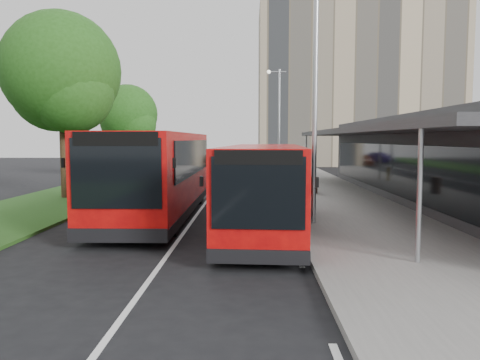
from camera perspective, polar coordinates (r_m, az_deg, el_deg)
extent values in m
plane|color=black|center=(13.99, -7.43, -7.16)|extent=(120.00, 120.00, 0.00)
cube|color=slate|center=(33.85, 7.98, 0.10)|extent=(5.00, 80.00, 0.15)
cube|color=#264F19|center=(34.85, -13.77, 0.10)|extent=(5.00, 80.00, 0.10)
cube|color=silver|center=(28.74, -2.84, -0.86)|extent=(0.12, 70.00, 0.01)
cube|color=silver|center=(11.93, 7.09, -9.26)|extent=(0.12, 2.00, 0.01)
cube|color=silver|center=(17.79, 5.19, -4.50)|extent=(0.12, 2.00, 0.01)
cube|color=silver|center=(23.72, 4.24, -2.11)|extent=(0.12, 2.00, 0.01)
cube|color=silver|center=(29.68, 3.68, -0.68)|extent=(0.12, 2.00, 0.01)
cube|color=silver|center=(35.65, 3.30, 0.28)|extent=(0.12, 2.00, 0.01)
cube|color=silver|center=(41.63, 3.03, 0.96)|extent=(0.12, 2.00, 0.01)
cube|color=silver|center=(47.61, 2.83, 1.46)|extent=(0.12, 2.00, 0.01)
cube|color=silver|center=(53.60, 2.68, 1.86)|extent=(0.12, 2.00, 0.01)
cube|color=silver|center=(59.59, 2.55, 2.18)|extent=(0.12, 2.00, 0.01)
cube|color=tan|center=(57.09, 13.67, 10.96)|extent=(22.00, 12.00, 18.00)
cube|color=#29292B|center=(23.28, 23.83, 2.27)|extent=(5.00, 26.00, 4.00)
cube|color=black|center=(22.46, 17.84, 1.35)|extent=(0.06, 24.00, 2.20)
cube|color=#29292B|center=(22.10, 14.76, 5.78)|extent=(2.80, 26.00, 0.25)
cylinder|color=#999CA1|center=(11.24, 21.02, -1.91)|extent=(0.12, 0.12, 3.30)
cylinder|color=#999CA1|center=(32.75, 8.04, 2.70)|extent=(0.12, 0.12, 3.30)
cylinder|color=black|center=(24.30, -20.68, 2.95)|extent=(0.36, 0.36, 4.41)
sphere|color=#204E14|center=(24.51, -20.97, 12.35)|extent=(5.61, 5.61, 5.61)
sphere|color=#204E14|center=(23.81, -19.91, 10.18)|extent=(4.01, 4.01, 4.01)
sphere|color=#204E14|center=(25.08, -21.55, 10.55)|extent=(4.41, 4.41, 4.41)
cylinder|color=black|center=(35.72, -13.40, 2.88)|extent=(0.36, 0.36, 3.40)
sphere|color=#204E14|center=(35.74, -13.51, 7.83)|extent=(4.32, 4.32, 4.32)
sphere|color=#204E14|center=(35.18, -12.70, 6.64)|extent=(3.09, 3.09, 3.09)
sphere|color=#204E14|center=(36.33, -14.05, 6.92)|extent=(3.40, 3.40, 3.40)
cylinder|color=#999CA1|center=(15.69, 9.12, 9.37)|extent=(0.16, 0.16, 8.00)
cylinder|color=#999CA1|center=(35.59, 4.79, 6.94)|extent=(0.16, 0.16, 8.00)
cylinder|color=#999CA1|center=(35.91, 4.51, 13.01)|extent=(1.40, 0.10, 0.10)
sphere|color=silver|center=(35.88, 3.53, 13.02)|extent=(0.28, 0.28, 0.28)
cube|color=red|center=(14.92, 3.00, -0.45)|extent=(2.80, 9.66, 2.41)
cube|color=black|center=(15.08, 2.97, -4.90)|extent=(2.82, 9.68, 0.27)
cube|color=black|center=(10.13, 2.23, -1.60)|extent=(2.05, 0.16, 1.59)
cube|color=black|center=(19.67, 3.40, 2.00)|extent=(2.00, 0.16, 1.18)
cube|color=black|center=(15.23, -1.32, 1.30)|extent=(0.50, 8.17, 1.09)
cube|color=black|center=(15.17, 7.40, 1.24)|extent=(0.50, 8.17, 1.09)
cube|color=black|center=(10.38, 2.20, -9.36)|extent=(2.27, 0.21, 0.32)
cube|color=black|center=(10.06, 2.25, 2.77)|extent=(1.91, 0.15, 0.32)
cube|color=black|center=(10.44, -4.71, -0.17)|extent=(0.08, 0.08, 0.23)
cube|color=black|center=(10.34, 9.35, -0.27)|extent=(0.08, 0.08, 0.23)
cylinder|color=black|center=(12.10, -2.00, -7.06)|extent=(0.32, 0.83, 0.82)
cylinder|color=black|center=(12.04, 7.13, -7.16)|extent=(0.32, 0.83, 0.82)
cylinder|color=black|center=(18.17, 0.24, -3.00)|extent=(0.32, 0.83, 0.82)
cylinder|color=black|center=(18.12, 6.28, -3.05)|extent=(0.32, 0.83, 0.82)
cube|color=red|center=(17.90, -9.91, 1.17)|extent=(2.66, 11.06, 2.79)
cube|color=black|center=(18.04, -9.85, -3.16)|extent=(2.68, 11.08, 0.32)
cube|color=black|center=(12.50, -14.86, 0.78)|extent=(2.37, 0.06, 1.84)
cube|color=black|center=(23.34, -7.29, 3.18)|extent=(2.32, 0.06, 1.37)
cube|color=black|center=(18.49, -13.81, 2.77)|extent=(0.07, 9.47, 1.26)
cube|color=black|center=(17.98, -5.55, 2.83)|extent=(0.07, 9.47, 1.26)
cube|color=black|center=(12.71, -14.71, -6.58)|extent=(2.63, 0.09, 0.37)
cube|color=black|center=(12.46, -14.97, 4.88)|extent=(2.21, 0.05, 0.37)
cube|color=black|center=(13.19, -20.77, 1.97)|extent=(0.08, 0.08, 0.26)
cube|color=black|center=(12.39, -8.02, 2.08)|extent=(0.08, 0.08, 0.26)
cylinder|color=black|center=(14.88, -16.72, -4.74)|extent=(0.32, 0.95, 0.95)
cylinder|color=black|center=(14.36, -8.27, -4.93)|extent=(0.32, 0.95, 0.95)
cylinder|color=black|center=(21.73, -10.89, -1.60)|extent=(0.32, 0.95, 0.95)
cylinder|color=black|center=(21.38, -5.09, -1.64)|extent=(0.32, 0.95, 0.95)
cylinder|color=#3A2217|center=(24.43, 8.89, -0.61)|extent=(0.58, 0.58, 0.85)
cylinder|color=#DA9F0B|center=(31.94, 7.58, 0.78)|extent=(0.18, 0.18, 0.92)
imported|color=#631F0E|center=(51.78, 1.62, 2.47)|extent=(1.97, 4.00, 1.31)
imported|color=navy|center=(58.41, -1.74, 2.76)|extent=(2.91, 4.22, 1.32)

